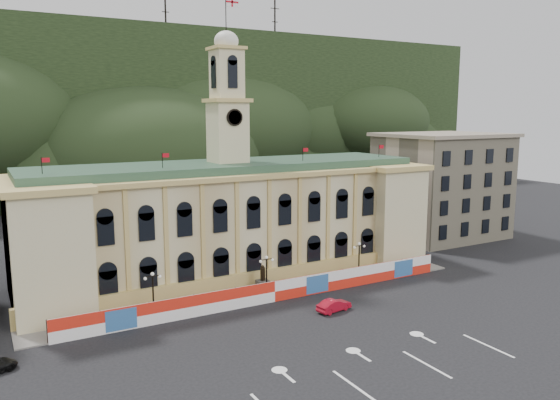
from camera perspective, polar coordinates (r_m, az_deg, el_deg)
ground at (r=54.29m, az=7.32°, el=-15.15°), size 260.00×260.00×0.00m
lane_markings at (r=50.76m, az=10.84°, el=-17.04°), size 26.00×10.00×0.02m
hill_ridge at (r=164.26m, az=-18.99°, el=7.71°), size 230.00×80.00×64.00m
city_hall at (r=74.87m, az=-5.24°, el=-1.98°), size 56.20×17.60×37.10m
side_building_right at (r=102.14m, az=16.53°, el=1.51°), size 21.00×17.00×18.60m
hoarding_fence at (r=65.68m, az=-0.57°, el=-9.51°), size 50.00×0.44×2.50m
pavement at (r=68.27m, az=-1.70°, el=-9.81°), size 56.00×5.50×0.16m
statue at (r=68.13m, az=-1.81°, el=-8.87°), size 1.40×1.40×3.72m
lamp_left at (r=61.75m, az=-13.13°, el=-9.21°), size 1.96×0.44×5.15m
lamp_center at (r=66.72m, az=-1.42°, el=-7.57°), size 1.96×0.44×5.15m
lamp_right at (r=74.05m, az=8.26°, el=-5.96°), size 1.96×0.44×5.15m
red_sedan at (r=63.07m, az=5.66°, el=-10.89°), size 2.83×4.71×1.40m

